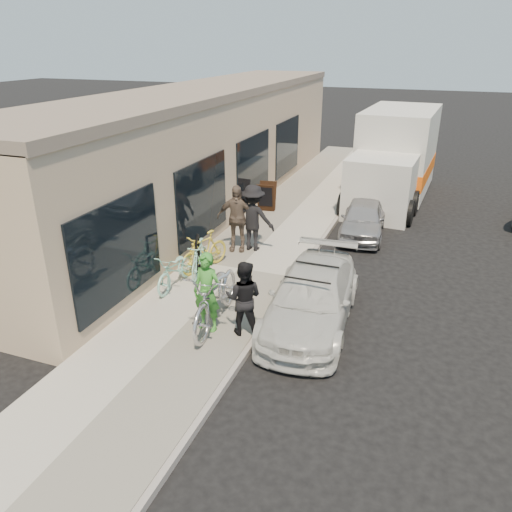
% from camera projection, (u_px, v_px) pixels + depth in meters
% --- Properties ---
extents(ground, '(120.00, 120.00, 0.00)m').
position_uv_depth(ground, '(275.00, 349.00, 9.97)').
color(ground, black).
rests_on(ground, ground).
extents(sidewalk, '(3.00, 34.00, 0.15)m').
position_uv_depth(sidewalk, '(239.00, 271.00, 13.16)').
color(sidewalk, '#A6A295').
rests_on(sidewalk, ground).
extents(curb, '(0.12, 34.00, 0.13)m').
position_uv_depth(curb, '(295.00, 280.00, 12.67)').
color(curb, gray).
rests_on(curb, ground).
extents(storefront, '(3.60, 20.00, 4.22)m').
position_uv_depth(storefront, '(207.00, 149.00, 17.68)').
color(storefront, tan).
rests_on(storefront, ground).
extents(bike_rack, '(0.30, 0.64, 0.96)m').
position_uv_depth(bike_rack, '(198.00, 252.00, 12.64)').
color(bike_rack, black).
rests_on(bike_rack, sidewalk).
extents(sandwich_board, '(0.67, 0.68, 0.98)m').
position_uv_depth(sandwich_board, '(267.00, 197.00, 17.39)').
color(sandwich_board, black).
rests_on(sandwich_board, sidewalk).
extents(sedan_white, '(1.96, 4.28, 1.25)m').
position_uv_depth(sedan_white, '(312.00, 298.00, 10.66)').
color(sedan_white, silver).
rests_on(sedan_white, ground).
extents(sedan_silver, '(1.54, 3.31, 1.10)m').
position_uv_depth(sedan_silver, '(363.00, 219.00, 15.56)').
color(sedan_silver, '#9B9BA1').
rests_on(sedan_silver, ground).
extents(moving_truck, '(2.87, 6.80, 3.28)m').
position_uv_depth(moving_truck, '(394.00, 160.00, 19.12)').
color(moving_truck, beige).
rests_on(moving_truck, ground).
extents(tandem_bike, '(1.09, 2.55, 1.30)m').
position_uv_depth(tandem_bike, '(217.00, 295.00, 10.35)').
color(tandem_bike, '#BCBCBF').
rests_on(tandem_bike, sidewalk).
extents(woman_rider, '(0.66, 0.48, 1.69)m').
position_uv_depth(woman_rider, '(207.00, 292.00, 10.06)').
color(woman_rider, '#37872D').
rests_on(woman_rider, sidewalk).
extents(man_standing, '(0.85, 0.71, 1.58)m').
position_uv_depth(man_standing, '(244.00, 298.00, 9.95)').
color(man_standing, black).
rests_on(man_standing, sidewalk).
extents(cruiser_bike_a, '(0.72, 1.53, 0.89)m').
position_uv_depth(cruiser_bike_a, '(199.00, 258.00, 12.64)').
color(cruiser_bike_a, '#96E0CA').
rests_on(cruiser_bike_a, sidewalk).
extents(cruiser_bike_b, '(0.60, 1.69, 0.89)m').
position_uv_depth(cruiser_bike_b, '(176.00, 269.00, 12.02)').
color(cruiser_bike_b, '#96E0CA').
rests_on(cruiser_bike_b, sidewalk).
extents(cruiser_bike_c, '(0.98, 1.73, 1.00)m').
position_uv_depth(cruiser_bike_c, '(204.00, 251.00, 12.89)').
color(cruiser_bike_c, gold).
rests_on(cruiser_bike_c, sidewalk).
extents(bystander_a, '(1.25, 0.75, 1.88)m').
position_uv_depth(bystander_a, '(253.00, 218.00, 13.98)').
color(bystander_a, black).
rests_on(bystander_a, sidewalk).
extents(bystander_b, '(1.18, 0.69, 1.89)m').
position_uv_depth(bystander_b, '(236.00, 218.00, 13.93)').
color(bystander_b, brown).
rests_on(bystander_b, sidewalk).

